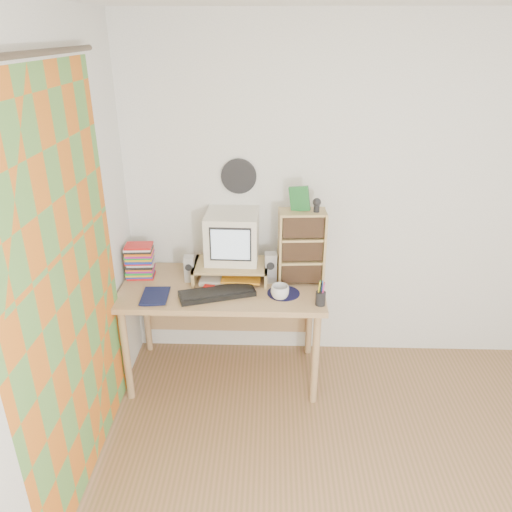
# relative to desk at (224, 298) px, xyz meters

# --- Properties ---
(back_wall) EXTENTS (3.50, 0.00, 3.50)m
(back_wall) POSITION_rel_desk_xyz_m (1.03, 0.31, 0.63)
(back_wall) COLOR white
(back_wall) RESTS_ON floor
(left_wall) EXTENTS (0.00, 3.50, 3.50)m
(left_wall) POSITION_rel_desk_xyz_m (-0.72, -1.44, 0.63)
(left_wall) COLOR white
(left_wall) RESTS_ON floor
(curtain) EXTENTS (0.00, 2.20, 2.20)m
(curtain) POSITION_rel_desk_xyz_m (-0.68, -0.96, 0.53)
(curtain) COLOR orange
(curtain) RESTS_ON left_wall
(wall_disc) EXTENTS (0.25, 0.02, 0.25)m
(wall_disc) POSITION_rel_desk_xyz_m (0.10, 0.29, 0.81)
(wall_disc) COLOR black
(wall_disc) RESTS_ON back_wall
(desk) EXTENTS (1.40, 0.70, 0.75)m
(desk) POSITION_rel_desk_xyz_m (0.00, 0.00, 0.00)
(desk) COLOR tan
(desk) RESTS_ON floor
(monitor_riser) EXTENTS (0.52, 0.30, 0.12)m
(monitor_riser) POSITION_rel_desk_xyz_m (0.05, 0.04, 0.23)
(monitor_riser) COLOR tan
(monitor_riser) RESTS_ON desk
(crt_monitor) EXTENTS (0.37, 0.37, 0.34)m
(crt_monitor) POSITION_rel_desk_xyz_m (0.06, 0.09, 0.43)
(crt_monitor) COLOR silver
(crt_monitor) RESTS_ON monitor_riser
(speaker_left) EXTENTS (0.07, 0.07, 0.19)m
(speaker_left) POSITION_rel_desk_xyz_m (-0.24, 0.00, 0.23)
(speaker_left) COLOR #B3B3B8
(speaker_left) RESTS_ON desk
(speaker_right) EXTENTS (0.09, 0.09, 0.22)m
(speaker_right) POSITION_rel_desk_xyz_m (0.33, 0.01, 0.24)
(speaker_right) COLOR #B3B3B8
(speaker_right) RESTS_ON desk
(keyboard) EXTENTS (0.53, 0.32, 0.03)m
(keyboard) POSITION_rel_desk_xyz_m (-0.02, -0.21, 0.15)
(keyboard) COLOR black
(keyboard) RESTS_ON desk
(dvd_stack) EXTENTS (0.19, 0.14, 0.26)m
(dvd_stack) POSITION_rel_desk_xyz_m (-0.59, 0.05, 0.27)
(dvd_stack) COLOR brown
(dvd_stack) RESTS_ON desk
(cd_rack) EXTENTS (0.32, 0.19, 0.52)m
(cd_rack) POSITION_rel_desk_xyz_m (0.54, 0.02, 0.40)
(cd_rack) COLOR tan
(cd_rack) RESTS_ON desk
(mug) EXTENTS (0.15, 0.15, 0.10)m
(mug) POSITION_rel_desk_xyz_m (0.39, -0.24, 0.18)
(mug) COLOR silver
(mug) RESTS_ON desk
(diary) EXTENTS (0.22, 0.17, 0.04)m
(diary) POSITION_rel_desk_xyz_m (-0.52, -0.25, 0.16)
(diary) COLOR #10163C
(diary) RESTS_ON desk
(mousepad) EXTENTS (0.26, 0.26, 0.00)m
(mousepad) POSITION_rel_desk_xyz_m (0.42, -0.17, 0.14)
(mousepad) COLOR black
(mousepad) RESTS_ON desk
(pen_cup) EXTENTS (0.07, 0.07, 0.13)m
(pen_cup) POSITION_rel_desk_xyz_m (0.66, -0.31, 0.20)
(pen_cup) COLOR black
(pen_cup) RESTS_ON desk
(papers) EXTENTS (0.32, 0.24, 0.04)m
(papers) POSITION_rel_desk_xyz_m (0.05, 0.02, 0.16)
(papers) COLOR white
(papers) RESTS_ON desk
(red_box) EXTENTS (0.08, 0.06, 0.04)m
(red_box) POSITION_rel_desk_xyz_m (-0.08, -0.15, 0.15)
(red_box) COLOR red
(red_box) RESTS_ON desk
(game_box) EXTENTS (0.13, 0.06, 0.16)m
(game_box) POSITION_rel_desk_xyz_m (0.52, 0.03, 0.74)
(game_box) COLOR #1C6229
(game_box) RESTS_ON cd_rack
(webcam) EXTENTS (0.06, 0.06, 0.09)m
(webcam) POSITION_rel_desk_xyz_m (0.63, 0.01, 0.70)
(webcam) COLOR black
(webcam) RESTS_ON cd_rack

